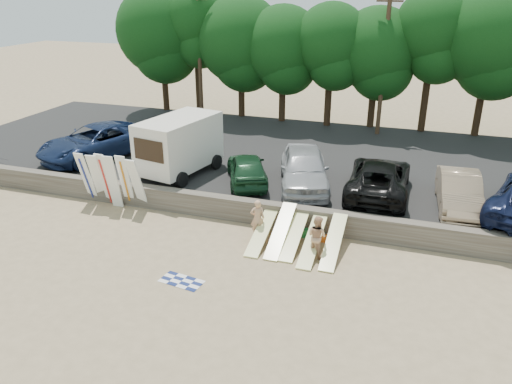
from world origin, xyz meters
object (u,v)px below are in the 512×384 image
Objects in this scene: box_trailer at (179,143)px; car_0 at (96,142)px; car_4 at (459,191)px; car_3 at (379,178)px; cooler at (304,233)px; car_2 at (304,168)px; beachgoer_b at (317,236)px; beachgoer_a at (257,218)px; car_1 at (247,168)px.

car_0 is at bearing -177.45° from box_trailer.
car_0 is 1.39× the size of car_4.
cooler is (-2.48, -3.74, -1.32)m from car_3.
box_trailer is at bearing 176.36° from car_4.
box_trailer is 6.22m from car_2.
car_0 is at bearing -2.53° from car_3.
car_0 is at bearing 145.26° from cooler.
box_trailer is 2.93× the size of beachgoer_b.
beachgoer_a is (5.28, -3.85, -1.49)m from box_trailer.
car_1 is 9.32m from car_4.
cooler is at bearing -91.98° from car_2.
car_4 is 2.81× the size of beachgoer_b.
car_1 is 0.80× the size of car_2.
car_0 reaches higher than cooler.
car_0 reaches higher than beachgoer_a.
car_0 is at bearing 173.85° from car_4.
box_trailer reaches higher than car_4.
car_1 is at bearing 4.66° from car_3.
box_trailer reaches higher than car_1.
car_2 reaches higher than beachgoer_b.
car_0 is 1.19× the size of car_2.
car_2 is 6.68m from car_4.
box_trailer is at bearing -3.21° from beachgoer_b.
beachgoer_a is at bearing -179.39° from cooler.
car_1 reaches higher than cooler.
box_trailer reaches higher than car_2.
car_2 is at bearing 18.42° from car_0.
car_3 is at bearing 19.92° from car_0.
car_2 reaches higher than car_4.
car_1 is at bearing 177.24° from car_4.
car_2 is at bearing -124.72° from beachgoer_a.
beachgoer_a reaches higher than cooler.
beachgoer_b is 1.68m from cooler.
car_2 is (2.65, 0.38, 0.18)m from car_1.
box_trailer reaches higher than cooler.
box_trailer is 12.88m from car_4.
car_2 is 1.17× the size of car_4.
car_2 is 3.37× the size of beachgoer_a.
car_3 reaches higher than cooler.
car_3 is at bearing -81.08° from beachgoer_b.
car_2 is at bearing 13.30° from box_trailer.
beachgoer_b is at bearing -75.26° from cooler.
box_trailer reaches higher than car_0.
car_0 is at bearing 4.94° from beachgoer_b.
car_4 is at bearing 12.77° from cooler.
box_trailer is 0.89× the size of car_2.
beachgoer_a is 0.97× the size of beachgoer_b.
beachgoer_b is at bearing 109.43° from car_1.
cooler is (0.87, -3.52, -1.44)m from car_2.
beachgoer_a is (-0.90, -4.07, -0.82)m from car_2.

